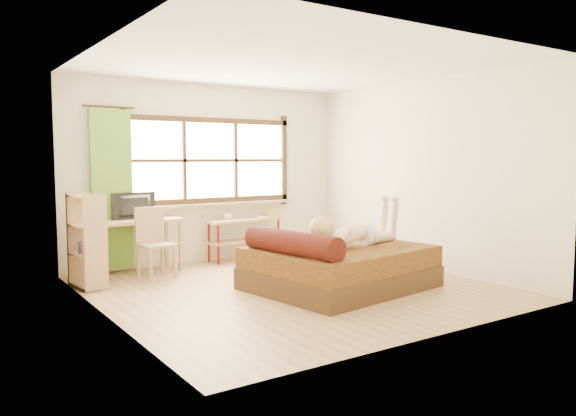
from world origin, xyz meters
TOP-DOWN VIEW (x-y plane):
  - floor at (0.00, 0.00)m, footprint 4.50×4.50m
  - ceiling at (0.00, 0.00)m, footprint 4.50×4.50m
  - wall_back at (0.00, 2.25)m, footprint 4.50×0.00m
  - wall_front at (0.00, -2.25)m, footprint 4.50×0.00m
  - wall_left at (-2.25, 0.00)m, footprint 0.00×4.50m
  - wall_right at (2.25, 0.00)m, footprint 0.00×4.50m
  - window at (0.00, 2.22)m, footprint 2.80×0.16m
  - curtain at (-1.55, 2.13)m, footprint 0.55×0.10m
  - bed at (0.45, -0.31)m, footprint 2.24×1.90m
  - woman at (0.65, -0.35)m, footprint 1.47×0.60m
  - kitten at (-0.22, -0.20)m, footprint 0.32×0.16m
  - desk at (-1.26, 1.95)m, footprint 1.25×0.68m
  - monitor at (-1.26, 2.00)m, footprint 0.64×0.15m
  - chair at (-1.17, 1.58)m, footprint 0.46×0.46m
  - pipe_shelf at (0.51, 2.07)m, footprint 1.31×0.48m
  - cup at (0.20, 2.07)m, footprint 0.14×0.14m
  - book at (0.70, 2.07)m, footprint 0.18×0.23m
  - bookshelf at (-2.08, 1.41)m, footprint 0.37×0.55m

SIDE VIEW (x-z plane):
  - floor at x=0.00m, z-range 0.00..0.00m
  - bed at x=0.45m, z-range -0.11..0.66m
  - pipe_shelf at x=0.51m, z-range 0.11..0.83m
  - chair at x=-1.17m, z-range 0.05..0.99m
  - bookshelf at x=-2.08m, z-range 0.01..1.17m
  - kitten at x=-0.22m, z-range 0.51..0.75m
  - desk at x=-1.26m, z-range 0.27..1.02m
  - book at x=0.70m, z-range 0.64..0.66m
  - cup at x=0.20m, z-range 0.64..0.74m
  - woman at x=0.65m, z-range 0.51..1.12m
  - monitor at x=-1.26m, z-range 0.75..1.11m
  - curtain at x=-1.55m, z-range 0.05..2.25m
  - wall_back at x=0.00m, z-range -0.90..3.60m
  - wall_front at x=0.00m, z-range -0.90..3.60m
  - wall_left at x=-2.25m, z-range -0.90..3.60m
  - wall_right at x=2.25m, z-range -0.90..3.60m
  - window at x=0.00m, z-range 0.78..2.24m
  - ceiling at x=0.00m, z-range 2.70..2.70m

